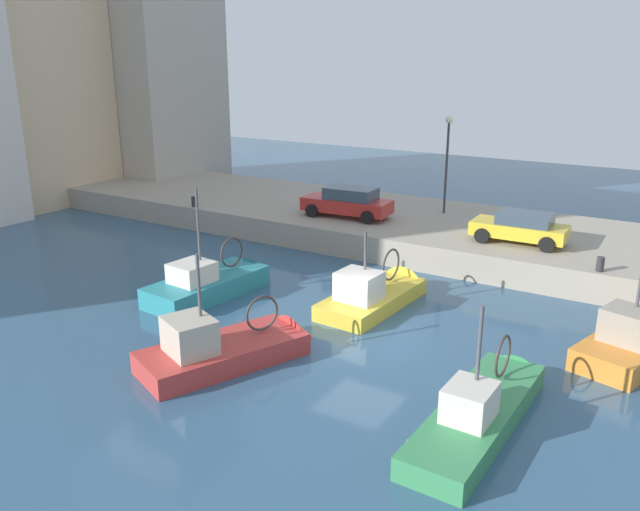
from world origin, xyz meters
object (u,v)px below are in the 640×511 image
(fishing_boat_green, at_px, (482,416))
(mooring_bollard_mid, at_px, (194,202))
(parked_car_red, at_px, (348,202))
(mooring_bollard_south, at_px, (600,264))
(fishing_boat_red, at_px, (234,355))
(fishing_boat_teal, at_px, (214,291))
(fishing_boat_yellow, at_px, (377,299))
(parked_car_yellow, at_px, (521,227))
(quay_streetlamp, at_px, (448,148))

(fishing_boat_green, distance_m, mooring_bollard_mid, 21.66)
(parked_car_red, relative_size, mooring_bollard_south, 8.16)
(fishing_boat_red, xyz_separation_m, mooring_bollard_mid, (10.94, 11.57, 1.33))
(fishing_boat_teal, height_order, mooring_bollard_south, fishing_boat_teal)
(fishing_boat_teal, bearing_deg, fishing_boat_yellow, -67.16)
(parked_car_yellow, height_order, parked_car_red, parked_car_red)
(parked_car_red, bearing_deg, mooring_bollard_south, -101.03)
(mooring_bollard_south, bearing_deg, parked_car_red, 78.97)
(fishing_boat_green, relative_size, parked_car_red, 1.55)
(fishing_boat_yellow, bearing_deg, fishing_boat_green, -134.31)
(fishing_boat_teal, distance_m, fishing_boat_yellow, 6.32)
(parked_car_yellow, bearing_deg, fishing_boat_green, -168.21)
(parked_car_yellow, bearing_deg, parked_car_red, 89.19)
(fishing_boat_red, relative_size, fishing_boat_yellow, 1.06)
(fishing_boat_red, height_order, parked_car_red, fishing_boat_red)
(fishing_boat_green, relative_size, fishing_boat_yellow, 1.22)
(fishing_boat_green, bearing_deg, parked_car_yellow, 11.79)
(fishing_boat_red, relative_size, quay_streetlamp, 1.25)
(fishing_boat_red, bearing_deg, fishing_boat_green, -84.67)
(fishing_boat_yellow, distance_m, parked_car_red, 8.74)
(mooring_bollard_south, xyz_separation_m, mooring_bollard_mid, (0.00, 20.00, 0.00))
(fishing_boat_red, relative_size, mooring_bollard_south, 11.00)
(fishing_boat_red, height_order, fishing_boat_teal, fishing_boat_teal)
(mooring_bollard_south, bearing_deg, mooring_bollard_mid, 90.00)
(parked_car_red, height_order, quay_streetlamp, quay_streetlamp)
(fishing_boat_teal, distance_m, parked_car_yellow, 13.04)
(quay_streetlamp, bearing_deg, mooring_bollard_mid, 115.79)
(mooring_bollard_south, relative_size, quay_streetlamp, 0.11)
(fishing_boat_green, bearing_deg, fishing_boat_teal, 74.21)
(parked_car_yellow, bearing_deg, mooring_bollard_mid, 97.71)
(fishing_boat_red, bearing_deg, quay_streetlamp, -0.41)
(fishing_boat_red, xyz_separation_m, parked_car_red, (13.28, 3.61, 1.81))
(parked_car_yellow, height_order, quay_streetlamp, quay_streetlamp)
(parked_car_red, relative_size, mooring_bollard_mid, 8.16)
(quay_streetlamp, bearing_deg, parked_car_yellow, -125.82)
(fishing_boat_teal, distance_m, quay_streetlamp, 14.00)
(fishing_boat_yellow, bearing_deg, parked_car_red, 37.15)
(fishing_boat_red, height_order, parked_car_yellow, fishing_boat_red)
(fishing_boat_red, relative_size, mooring_bollard_mid, 11.00)
(fishing_boat_green, bearing_deg, fishing_boat_yellow, 45.69)
(fishing_boat_green, xyz_separation_m, fishing_boat_yellow, (5.77, 5.91, 0.04))
(fishing_boat_red, xyz_separation_m, fishing_boat_teal, (4.01, 4.27, -0.03))
(fishing_boat_green, height_order, quay_streetlamp, quay_streetlamp)
(fishing_boat_yellow, height_order, parked_car_yellow, fishing_boat_yellow)
(parked_car_yellow, xyz_separation_m, mooring_bollard_mid, (-2.22, 16.44, -0.41))
(mooring_bollard_mid, bearing_deg, quay_streetlamp, -64.21)
(fishing_boat_yellow, bearing_deg, mooring_bollard_south, -56.96)
(fishing_boat_yellow, xyz_separation_m, mooring_bollard_mid, (4.47, 13.13, 1.32))
(parked_car_yellow, bearing_deg, quay_streetlamp, 54.18)
(parked_car_red, distance_m, quay_streetlamp, 5.57)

